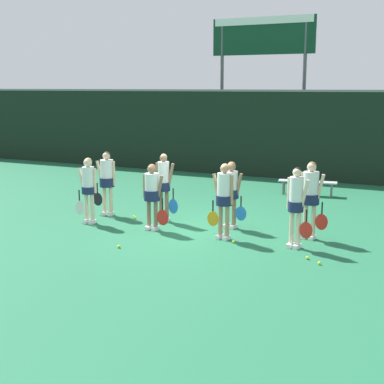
{
  "coord_description": "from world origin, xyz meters",
  "views": [
    {
      "loc": [
        5.35,
        -11.7,
        3.5
      ],
      "look_at": [
        0.01,
        -0.01,
        0.95
      ],
      "focal_mm": 50.0,
      "sensor_mm": 36.0,
      "label": 1
    }
  ],
  "objects_px": {
    "player_0": "(88,185)",
    "tennis_ball_6": "(135,218)",
    "player_6": "(231,189)",
    "tennis_ball_0": "(134,217)",
    "scoreboard": "(263,50)",
    "tennis_ball_2": "(233,242)",
    "tennis_ball_4": "(319,263)",
    "bench_courtside": "(307,183)",
    "player_2": "(224,195)",
    "player_3": "(296,201)",
    "player_4": "(107,178)",
    "player_7": "(311,193)",
    "tennis_ball_1": "(307,258)",
    "player_1": "(152,191)",
    "tennis_ball_5": "(157,213)",
    "player_5": "(164,182)",
    "tennis_ball_3": "(119,246)"
  },
  "relations": [
    {
      "from": "bench_courtside",
      "to": "player_1",
      "type": "xyz_separation_m",
      "value": [
        -2.54,
        -5.85,
        0.56
      ]
    },
    {
      "from": "player_1",
      "to": "player_4",
      "type": "xyz_separation_m",
      "value": [
        -1.87,
        0.83,
        0.08
      ]
    },
    {
      "from": "tennis_ball_0",
      "to": "tennis_ball_3",
      "type": "distance_m",
      "value": 2.75
    },
    {
      "from": "scoreboard",
      "to": "player_7",
      "type": "bearing_deg",
      "value": -66.02
    },
    {
      "from": "scoreboard",
      "to": "player_2",
      "type": "bearing_deg",
      "value": -77.13
    },
    {
      "from": "scoreboard",
      "to": "tennis_ball_4",
      "type": "distance_m",
      "value": 12.99
    },
    {
      "from": "bench_courtside",
      "to": "tennis_ball_3",
      "type": "distance_m",
      "value": 7.92
    },
    {
      "from": "player_2",
      "to": "player_3",
      "type": "height_order",
      "value": "player_3"
    },
    {
      "from": "player_7",
      "to": "bench_courtside",
      "type": "bearing_deg",
      "value": 112.47
    },
    {
      "from": "player_3",
      "to": "player_4",
      "type": "bearing_deg",
      "value": -177.11
    },
    {
      "from": "tennis_ball_4",
      "to": "bench_courtside",
      "type": "bearing_deg",
      "value": 104.61
    },
    {
      "from": "player_6",
      "to": "tennis_ball_1",
      "type": "relative_size",
      "value": 24.09
    },
    {
      "from": "player_2",
      "to": "tennis_ball_2",
      "type": "bearing_deg",
      "value": -27.73
    },
    {
      "from": "tennis_ball_3",
      "to": "player_6",
      "type": "bearing_deg",
      "value": 58.23
    },
    {
      "from": "player_5",
      "to": "tennis_ball_4",
      "type": "bearing_deg",
      "value": -29.8
    },
    {
      "from": "scoreboard",
      "to": "player_0",
      "type": "distance_m",
      "value": 11.02
    },
    {
      "from": "player_0",
      "to": "tennis_ball_6",
      "type": "height_order",
      "value": "player_0"
    },
    {
      "from": "tennis_ball_0",
      "to": "player_1",
      "type": "bearing_deg",
      "value": -39.02
    },
    {
      "from": "player_3",
      "to": "tennis_ball_0",
      "type": "bearing_deg",
      "value": -178.88
    },
    {
      "from": "player_6",
      "to": "tennis_ball_0",
      "type": "relative_size",
      "value": 25.02
    },
    {
      "from": "player_6",
      "to": "tennis_ball_5",
      "type": "xyz_separation_m",
      "value": [
        -2.38,
        0.52,
        -0.96
      ]
    },
    {
      "from": "player_4",
      "to": "player_1",
      "type": "bearing_deg",
      "value": -30.61
    },
    {
      "from": "player_1",
      "to": "tennis_ball_2",
      "type": "xyz_separation_m",
      "value": [
        2.23,
        -0.27,
        -0.94
      ]
    },
    {
      "from": "bench_courtside",
      "to": "player_7",
      "type": "xyz_separation_m",
      "value": [
        1.17,
        -5.03,
        0.68
      ]
    },
    {
      "from": "player_5",
      "to": "tennis_ball_6",
      "type": "relative_size",
      "value": 25.94
    },
    {
      "from": "bench_courtside",
      "to": "player_2",
      "type": "xyz_separation_m",
      "value": [
        -0.64,
        -5.88,
        0.64
      ]
    },
    {
      "from": "bench_courtside",
      "to": "player_3",
      "type": "relative_size",
      "value": 1.06
    },
    {
      "from": "player_4",
      "to": "player_6",
      "type": "distance_m",
      "value": 3.57
    },
    {
      "from": "player_0",
      "to": "tennis_ball_1",
      "type": "height_order",
      "value": "player_0"
    },
    {
      "from": "player_7",
      "to": "tennis_ball_4",
      "type": "xyz_separation_m",
      "value": [
        0.61,
        -1.79,
        -1.05
      ]
    },
    {
      "from": "player_0",
      "to": "tennis_ball_4",
      "type": "bearing_deg",
      "value": -12.82
    },
    {
      "from": "player_7",
      "to": "tennis_ball_5",
      "type": "relative_size",
      "value": 27.66
    },
    {
      "from": "scoreboard",
      "to": "bench_courtside",
      "type": "xyz_separation_m",
      "value": [
        2.96,
        -4.25,
        -4.52
      ]
    },
    {
      "from": "tennis_ball_6",
      "to": "player_2",
      "type": "bearing_deg",
      "value": -15.1
    },
    {
      "from": "player_2",
      "to": "player_7",
      "type": "distance_m",
      "value": 2.0
    },
    {
      "from": "scoreboard",
      "to": "player_3",
      "type": "relative_size",
      "value": 3.47
    },
    {
      "from": "player_0",
      "to": "player_2",
      "type": "distance_m",
      "value": 3.7
    },
    {
      "from": "player_1",
      "to": "player_7",
      "type": "relative_size",
      "value": 0.91
    },
    {
      "from": "player_2",
      "to": "player_7",
      "type": "height_order",
      "value": "player_7"
    },
    {
      "from": "player_7",
      "to": "scoreboard",
      "type": "bearing_deg",
      "value": 123.35
    },
    {
      "from": "player_1",
      "to": "tennis_ball_1",
      "type": "distance_m",
      "value": 4.19
    },
    {
      "from": "player_0",
      "to": "tennis_ball_6",
      "type": "relative_size",
      "value": 24.86
    },
    {
      "from": "tennis_ball_4",
      "to": "tennis_ball_6",
      "type": "distance_m",
      "value": 5.52
    },
    {
      "from": "player_0",
      "to": "tennis_ball_4",
      "type": "xyz_separation_m",
      "value": [
        6.11,
        -0.85,
        -0.98
      ]
    },
    {
      "from": "scoreboard",
      "to": "tennis_ball_2",
      "type": "distance_m",
      "value": 11.77
    },
    {
      "from": "tennis_ball_5",
      "to": "player_1",
      "type": "bearing_deg",
      "value": -65.48
    },
    {
      "from": "tennis_ball_0",
      "to": "tennis_ball_6",
      "type": "distance_m",
      "value": 0.16
    },
    {
      "from": "player_2",
      "to": "player_1",
      "type": "bearing_deg",
      "value": -173.14
    },
    {
      "from": "player_5",
      "to": "player_7",
      "type": "bearing_deg",
      "value": -8.18
    },
    {
      "from": "tennis_ball_4",
      "to": "tennis_ball_6",
      "type": "xyz_separation_m",
      "value": [
        -5.25,
        1.7,
        -0.0
      ]
    }
  ]
}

